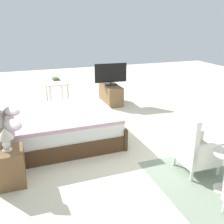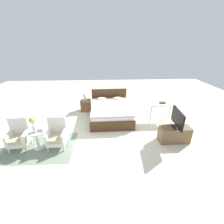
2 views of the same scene
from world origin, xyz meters
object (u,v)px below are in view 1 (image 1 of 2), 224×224
object	(u,v)px
tv_flatscreen	(111,74)
vanity_desk	(56,84)
armchair_by_window_right	(194,148)
table_lamp	(5,136)
bed	(54,128)
book_stack	(56,79)
nightstand	(10,167)
tv_stand	(111,94)

from	to	relation	value
tv_flatscreen	vanity_desk	size ratio (longest dim) A/B	0.84
armchair_by_window_right	vanity_desk	distance (m)	4.04
vanity_desk	table_lamp	bearing A→B (deg)	160.55
bed	vanity_desk	size ratio (longest dim) A/B	2.15
tv_flatscreen	book_stack	bearing A→B (deg)	87.14
vanity_desk	tv_flatscreen	bearing A→B (deg)	-92.19
tv_flatscreen	vanity_desk	distance (m)	1.47
nightstand	table_lamp	bearing A→B (deg)	90.00
tv_stand	tv_flatscreen	distance (m)	0.56
nightstand	tv_stand	world-z (taller)	nightstand
nightstand	tv_flatscreen	distance (m)	4.07
tv_stand	book_stack	world-z (taller)	book_stack
armchair_by_window_right	tv_flatscreen	size ratio (longest dim) A/B	1.05
bed	nightstand	size ratio (longest dim) A/B	4.28
armchair_by_window_right	table_lamp	bearing A→B (deg)	77.46
bed	book_stack	size ratio (longest dim) A/B	10.41
armchair_by_window_right	nightstand	xyz separation A→B (m)	(0.58, 2.62, -0.12)
nightstand	vanity_desk	distance (m)	3.37
bed	armchair_by_window_right	world-z (taller)	bed
nightstand	vanity_desk	bearing A→B (deg)	-19.43
armchair_by_window_right	tv_stand	bearing A→B (deg)	0.71
tv_flatscreen	vanity_desk	xyz separation A→B (m)	(0.06, 1.46, -0.19)
table_lamp	book_stack	distance (m)	3.37
nightstand	table_lamp	size ratio (longest dim) A/B	1.58
vanity_desk	bed	bearing A→B (deg)	170.34
tv_flatscreen	book_stack	distance (m)	1.46
tv_stand	vanity_desk	bearing A→B (deg)	87.72
table_lamp	tv_stand	distance (m)	4.06
nightstand	tv_flatscreen	bearing A→B (deg)	-39.71
bed	book_stack	bearing A→B (deg)	-9.72
armchair_by_window_right	vanity_desk	world-z (taller)	armchair_by_window_right
bed	tv_flatscreen	xyz separation A→B (m)	(1.97, -1.81, 0.52)
vanity_desk	book_stack	bearing A→B (deg)	-17.12
bed	tv_flatscreen	world-z (taller)	tv_flatscreen
armchair_by_window_right	book_stack	world-z (taller)	armchair_by_window_right
table_lamp	bed	bearing A→B (deg)	-34.28
book_stack	nightstand	bearing A→B (deg)	160.58
tv_flatscreen	tv_stand	bearing A→B (deg)	175.61
tv_stand	vanity_desk	world-z (taller)	vanity_desk
armchair_by_window_right	tv_flatscreen	distance (m)	3.71
tv_stand	nightstand	bearing A→B (deg)	140.27
bed	tv_flatscreen	size ratio (longest dim) A/B	2.56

